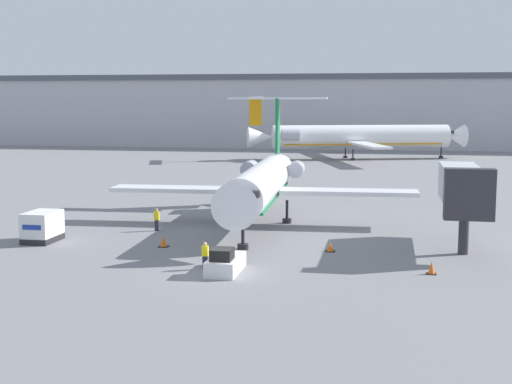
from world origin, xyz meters
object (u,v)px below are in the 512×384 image
luggage_cart (42,227)px  traffic_cone_left (164,242)px  airplane_main (262,182)px  worker_near_tug (205,255)px  pushback_tug (225,263)px  traffic_cone_mid (432,268)px  airplane_parked_far_left (357,137)px  jet_bridge (462,187)px  traffic_cone_right (330,247)px  worker_by_wing (157,219)px

luggage_cart → traffic_cone_left: size_ratio=4.16×
airplane_main → worker_near_tug: size_ratio=15.97×
pushback_tug → luggage_cart: luggage_cart is taller
worker_near_tug → traffic_cone_mid: (13.98, 1.22, -0.52)m
pushback_tug → airplane_parked_far_left: (4.32, 87.21, 3.47)m
pushback_tug → traffic_cone_mid: size_ratio=5.15×
luggage_cart → pushback_tug: bearing=-23.7°
luggage_cart → worker_near_tug: luggage_cart is taller
airplane_main → traffic_cone_mid: 20.66m
pushback_tug → luggage_cart: (-15.68, 6.88, 0.54)m
traffic_cone_left → jet_bridge: bearing=8.9°
pushback_tug → jet_bridge: jet_bridge is taller
traffic_cone_right → airplane_parked_far_left: 80.05m
airplane_main → traffic_cone_right: size_ratio=40.20×
airplane_main → worker_by_wing: (-7.89, -4.57, -2.66)m
luggage_cart → traffic_cone_right: luggage_cart is taller
worker_near_tug → jet_bridge: size_ratio=0.16×
pushback_tug → worker_near_tug: 1.56m
pushback_tug → airplane_parked_far_left: 87.39m
worker_near_tug → jet_bridge: 19.29m
luggage_cart → traffic_cone_mid: size_ratio=4.06×
airplane_main → worker_near_tug: (-0.69, -16.71, -2.73)m
luggage_cart → jet_bridge: bearing=5.8°
worker_by_wing → traffic_cone_mid: (21.18, -10.91, -0.59)m
traffic_cone_mid → airplane_main: bearing=130.6°
traffic_cone_left → traffic_cone_right: 12.06m
traffic_cone_mid → worker_by_wing: bearing=152.7°
airplane_main → luggage_cart: airplane_main is taller
traffic_cone_left → traffic_cone_mid: 19.31m
airplane_main → luggage_cart: bearing=-145.2°
worker_near_tug → traffic_cone_left: bearing=127.5°
airplane_main → traffic_cone_left: 12.32m
traffic_cone_right → jet_bridge: size_ratio=0.06×
worker_near_tug → traffic_cone_left: size_ratio=2.21×
airplane_main → worker_near_tug: bearing=-92.4°
worker_near_tug → traffic_cone_mid: size_ratio=2.16×
airplane_parked_far_left → traffic_cone_left: bearing=-97.4°
pushback_tug → airplane_parked_far_left: size_ratio=0.10×
luggage_cart → traffic_cone_left: bearing=-1.2°
airplane_main → luggage_cart: size_ratio=8.49×
airplane_main → traffic_cone_mid: airplane_main is taller
worker_by_wing → traffic_cone_left: size_ratio=2.36×
worker_by_wing → traffic_cone_left: bearing=-67.4°
airplane_main → traffic_cone_mid: (13.29, -15.49, -3.25)m
worker_near_tug → traffic_cone_right: 9.96m
airplane_main → traffic_cone_right: airplane_main is taller
traffic_cone_right → airplane_parked_far_left: size_ratio=0.02×
worker_by_wing → jet_bridge: size_ratio=0.17×
airplane_parked_far_left → traffic_cone_mid: bearing=-84.5°
traffic_cone_right → airplane_parked_far_left: bearing=91.2°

